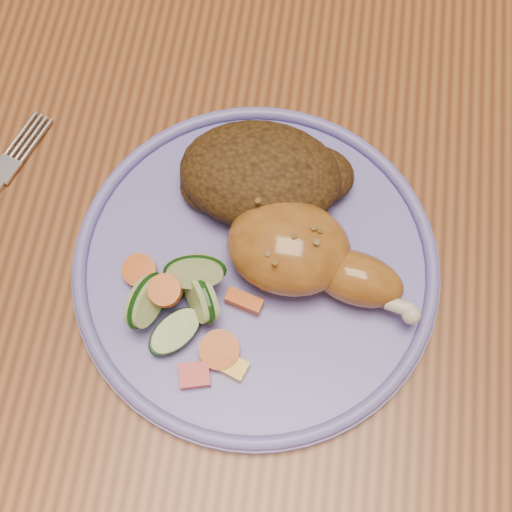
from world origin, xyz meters
name	(u,v)px	position (x,y,z in m)	size (l,w,h in m)	color
ground	(273,382)	(0.00, 0.00, 0.00)	(4.00, 4.00, 0.00)	#5A311E
dining_table	(290,224)	(0.00, 0.00, 0.67)	(0.90, 1.40, 0.75)	brown
plate	(256,267)	(-0.02, -0.08, 0.76)	(0.27, 0.27, 0.01)	#6D64B9
plate_rim	(256,261)	(-0.02, -0.08, 0.77)	(0.27, 0.27, 0.01)	#6D64B9
chicken_leg	(305,255)	(0.02, -0.08, 0.78)	(0.14, 0.08, 0.05)	#A26122
rice_pilaf	(264,175)	(-0.02, -0.02, 0.78)	(0.13, 0.09, 0.05)	#432A10
vegetable_pile	(179,303)	(-0.07, -0.12, 0.78)	(0.10, 0.10, 0.05)	#A50A05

